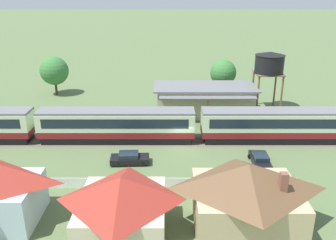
{
  "coord_description": "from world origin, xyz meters",
  "views": [
    {
      "loc": [
        -1.74,
        -38.86,
        17.87
      ],
      "look_at": [
        -1.9,
        3.68,
        2.1
      ],
      "focal_mm": 38.0,
      "sensor_mm": 36.0,
      "label": 1
    }
  ],
  "objects_px": {
    "parked_car_black": "(261,160)",
    "parked_car_black_2": "(131,158)",
    "passenger_train": "(120,124)",
    "station_building": "(206,100)",
    "water_tower": "(271,64)",
    "cottage_brown_roof": "(248,194)",
    "cottage_red_roof_3": "(123,207)",
    "yard_tree_1": "(56,71)",
    "yard_tree_0": "(224,73)"
  },
  "relations": [
    {
      "from": "water_tower",
      "to": "parked_car_black",
      "type": "height_order",
      "value": "water_tower"
    },
    {
      "from": "cottage_brown_roof",
      "to": "yard_tree_1",
      "type": "bearing_deg",
      "value": 124.96
    },
    {
      "from": "parked_car_black",
      "to": "parked_car_black_2",
      "type": "distance_m",
      "value": 14.09
    },
    {
      "from": "cottage_red_roof_3",
      "to": "parked_car_black",
      "type": "distance_m",
      "value": 18.03
    },
    {
      "from": "station_building",
      "to": "cottage_brown_roof",
      "type": "bearing_deg",
      "value": -88.51
    },
    {
      "from": "yard_tree_1",
      "to": "cottage_red_roof_3",
      "type": "bearing_deg",
      "value": -67.01
    },
    {
      "from": "water_tower",
      "to": "parked_car_black",
      "type": "xyz_separation_m",
      "value": [
        -5.44,
        -19.02,
        -6.61
      ]
    },
    {
      "from": "cottage_red_roof_3",
      "to": "yard_tree_1",
      "type": "distance_m",
      "value": 42.56
    },
    {
      "from": "yard_tree_0",
      "to": "passenger_train",
      "type": "bearing_deg",
      "value": -130.9
    },
    {
      "from": "station_building",
      "to": "cottage_red_roof_3",
      "type": "distance_m",
      "value": 29.86
    },
    {
      "from": "cottage_brown_roof",
      "to": "yard_tree_0",
      "type": "bearing_deg",
      "value": 84.92
    },
    {
      "from": "water_tower",
      "to": "yard_tree_1",
      "type": "relative_size",
      "value": 1.33
    },
    {
      "from": "parked_car_black_2",
      "to": "yard_tree_0",
      "type": "bearing_deg",
      "value": 57.57
    },
    {
      "from": "water_tower",
      "to": "yard_tree_0",
      "type": "relative_size",
      "value": 1.31
    },
    {
      "from": "yard_tree_1",
      "to": "parked_car_black",
      "type": "bearing_deg",
      "value": -42.25
    },
    {
      "from": "parked_car_black",
      "to": "water_tower",
      "type": "bearing_deg",
      "value": -14.83
    },
    {
      "from": "water_tower",
      "to": "cottage_red_roof_3",
      "type": "bearing_deg",
      "value": -121.21
    },
    {
      "from": "station_building",
      "to": "yard_tree_1",
      "type": "bearing_deg",
      "value": 157.33
    },
    {
      "from": "parked_car_black_2",
      "to": "yard_tree_0",
      "type": "distance_m",
      "value": 27.47
    },
    {
      "from": "station_building",
      "to": "cottage_red_roof_3",
      "type": "xyz_separation_m",
      "value": [
        -8.88,
        -28.5,
        0.47
      ]
    },
    {
      "from": "yard_tree_0",
      "to": "yard_tree_1",
      "type": "xyz_separation_m",
      "value": [
        -29.23,
        3.25,
        -0.39
      ]
    },
    {
      "from": "cottage_brown_roof",
      "to": "yard_tree_1",
      "type": "relative_size",
      "value": 1.29
    },
    {
      "from": "passenger_train",
      "to": "yard_tree_0",
      "type": "distance_m",
      "value": 23.42
    },
    {
      "from": "cottage_brown_roof",
      "to": "yard_tree_0",
      "type": "distance_m",
      "value": 34.4
    },
    {
      "from": "passenger_train",
      "to": "parked_car_black_2",
      "type": "relative_size",
      "value": 13.86
    },
    {
      "from": "cottage_red_roof_3",
      "to": "parked_car_black",
      "type": "bearing_deg",
      "value": 41.89
    },
    {
      "from": "water_tower",
      "to": "cottage_brown_roof",
      "type": "distance_m",
      "value": 31.02
    },
    {
      "from": "parked_car_black_2",
      "to": "water_tower",
      "type": "bearing_deg",
      "value": 40.86
    },
    {
      "from": "station_building",
      "to": "cottage_red_roof_3",
      "type": "relative_size",
      "value": 2.09
    },
    {
      "from": "water_tower",
      "to": "cottage_red_roof_3",
      "type": "distance_m",
      "value": 36.5
    },
    {
      "from": "station_building",
      "to": "yard_tree_0",
      "type": "height_order",
      "value": "yard_tree_0"
    },
    {
      "from": "station_building",
      "to": "parked_car_black_2",
      "type": "relative_size",
      "value": 3.53
    },
    {
      "from": "parked_car_black",
      "to": "parked_car_black_2",
      "type": "xyz_separation_m",
      "value": [
        -14.09,
        0.3,
        -0.0
      ]
    },
    {
      "from": "passenger_train",
      "to": "station_building",
      "type": "bearing_deg",
      "value": 41.56
    },
    {
      "from": "cottage_brown_roof",
      "to": "yard_tree_1",
      "type": "height_order",
      "value": "yard_tree_1"
    },
    {
      "from": "station_building",
      "to": "parked_car_black_2",
      "type": "height_order",
      "value": "station_building"
    },
    {
      "from": "water_tower",
      "to": "parked_car_black_2",
      "type": "xyz_separation_m",
      "value": [
        -19.53,
        -18.73,
        -6.61
      ]
    },
    {
      "from": "station_building",
      "to": "cottage_red_roof_3",
      "type": "height_order",
      "value": "cottage_red_roof_3"
    },
    {
      "from": "station_building",
      "to": "water_tower",
      "type": "xyz_separation_m",
      "value": [
        9.89,
        2.48,
        4.99
      ]
    },
    {
      "from": "cottage_red_roof_3",
      "to": "parked_car_black",
      "type": "xyz_separation_m",
      "value": [
        13.33,
        11.96,
        -2.09
      ]
    },
    {
      "from": "station_building",
      "to": "parked_car_black",
      "type": "height_order",
      "value": "station_building"
    },
    {
      "from": "parked_car_black",
      "to": "station_building",
      "type": "bearing_deg",
      "value": 16.18
    },
    {
      "from": "water_tower",
      "to": "cottage_brown_roof",
      "type": "bearing_deg",
      "value": -107.42
    },
    {
      "from": "cottage_brown_roof",
      "to": "parked_car_black",
      "type": "distance_m",
      "value": 11.15
    },
    {
      "from": "cottage_red_roof_3",
      "to": "cottage_brown_roof",
      "type": "distance_m",
      "value": 9.72
    },
    {
      "from": "cottage_red_roof_3",
      "to": "station_building",
      "type": "bearing_deg",
      "value": 72.7
    },
    {
      "from": "station_building",
      "to": "yard_tree_1",
      "type": "distance_m",
      "value": 27.71
    },
    {
      "from": "water_tower",
      "to": "cottage_brown_roof",
      "type": "height_order",
      "value": "water_tower"
    },
    {
      "from": "yard_tree_0",
      "to": "yard_tree_1",
      "type": "distance_m",
      "value": 29.41
    },
    {
      "from": "passenger_train",
      "to": "parked_car_black",
      "type": "xyz_separation_m",
      "value": [
        15.97,
        -6.33,
        -1.67
      ]
    }
  ]
}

